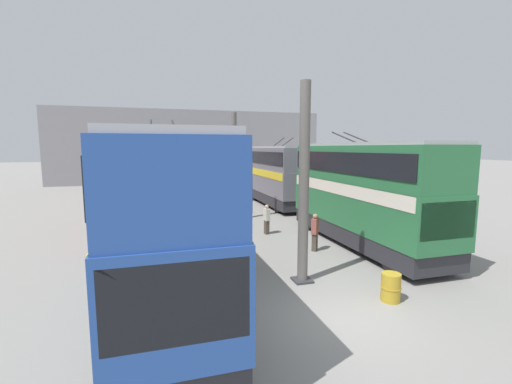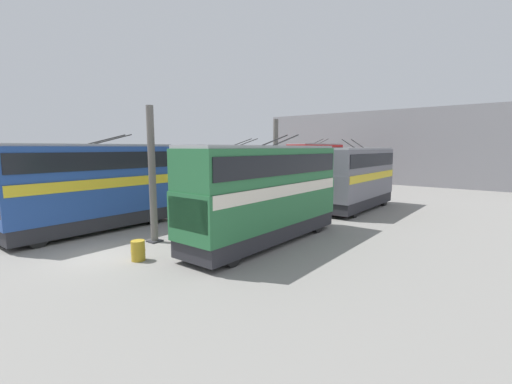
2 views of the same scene
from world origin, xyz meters
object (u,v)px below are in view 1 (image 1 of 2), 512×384
object	(u,v)px
bus_left_near	(362,188)
oil_drum	(391,287)
bus_right_far	(158,164)
person_aisle_midway	(267,219)
bus_left_far	(277,172)
bus_right_near	(167,213)
bus_right_mid	(160,177)
person_by_left_row	(315,231)

from	to	relation	value
bus_left_near	oil_drum	world-z (taller)	bus_left_near
bus_left_near	bus_right_far	distance (m)	24.06
bus_right_far	person_aisle_midway	size ratio (longest dim) A/B	5.69
bus_left_near	bus_left_far	world-z (taller)	bus_left_near
bus_right_near	bus_right_mid	xyz separation A→B (m)	(12.34, 0.00, 0.01)
bus_left_far	person_by_left_row	distance (m)	12.63
bus_left_near	bus_right_near	distance (m)	10.14
oil_drum	bus_left_near	bearing A→B (deg)	-24.94
bus_left_far	person_aisle_midway	distance (m)	9.63
bus_right_mid	bus_right_far	xyz separation A→B (m)	(14.13, 0.00, 0.14)
bus_right_near	bus_right_far	bearing A→B (deg)	0.00
bus_left_near	person_by_left_row	bearing A→B (deg)	96.13
person_aisle_midway	oil_drum	bearing A→B (deg)	-90.44
person_by_left_row	person_aisle_midway	size ratio (longest dim) A/B	1.06
bus_right_far	person_aisle_midway	bearing A→B (deg)	-163.88
bus_right_mid	bus_right_near	bearing A→B (deg)	-180.00
bus_right_mid	person_by_left_row	world-z (taller)	bus_right_mid
bus_right_mid	person_by_left_row	bearing A→B (deg)	-141.64
person_by_left_row	oil_drum	size ratio (longest dim) A/B	1.96
person_aisle_midway	bus_right_mid	bearing A→B (deg)	131.20
bus_right_near	bus_right_far	size ratio (longest dim) A/B	1.03
bus_left_far	person_aisle_midway	xyz separation A→B (m)	(-8.67, 3.74, -1.89)
bus_right_far	oil_drum	xyz separation A→B (m)	(-27.90, -6.58, -2.58)
bus_right_mid	person_aisle_midway	size ratio (longest dim) A/B	6.66
bus_right_far	person_by_left_row	size ratio (longest dim) A/B	5.37
bus_right_near	person_aisle_midway	distance (m)	9.52
oil_drum	bus_right_mid	bearing A→B (deg)	25.54
bus_left_near	oil_drum	xyz separation A→B (m)	(-5.67, 2.64, -2.37)
bus_left_far	oil_drum	bearing A→B (deg)	171.49
bus_right_near	oil_drum	size ratio (longest dim) A/B	10.89
oil_drum	person_by_left_row	bearing A→B (deg)	-0.57
bus_right_near	person_by_left_row	distance (m)	7.97
bus_right_mid	person_aisle_midway	distance (m)	7.57
bus_right_near	bus_right_mid	world-z (taller)	bus_right_near
oil_drum	bus_left_far	bearing A→B (deg)	-8.51
bus_left_far	person_by_left_row	size ratio (longest dim) A/B	5.35
person_aisle_midway	oil_drum	distance (m)	9.03
person_aisle_midway	oil_drum	world-z (taller)	person_aisle_midway
bus_left_near	oil_drum	bearing A→B (deg)	155.06
bus_right_near	oil_drum	distance (m)	7.15
bus_left_near	person_by_left_row	distance (m)	3.21
bus_left_near	bus_left_far	bearing A→B (deg)	0.00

